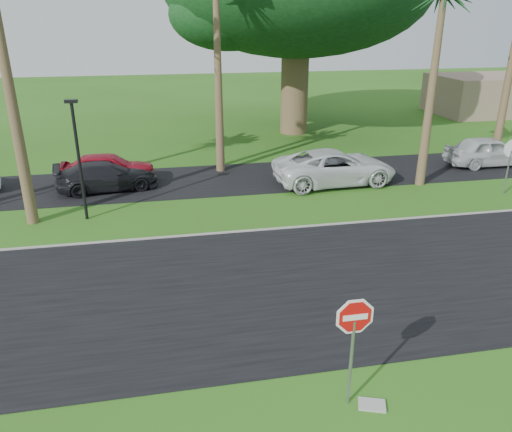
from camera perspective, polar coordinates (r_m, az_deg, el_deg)
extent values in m
plane|color=#2B5916|center=(13.31, 3.69, -12.18)|extent=(120.00, 120.00, 0.00)
cube|color=black|center=(14.95, 1.77, -7.93)|extent=(120.00, 8.00, 0.02)
cube|color=black|center=(24.47, -3.61, 4.23)|extent=(120.00, 5.00, 0.02)
cube|color=gray|center=(18.49, -0.97, -1.71)|extent=(120.00, 0.12, 0.06)
cylinder|color=gray|center=(10.57, 10.78, -16.21)|extent=(0.07, 0.07, 2.00)
cylinder|color=white|center=(9.93, 11.23, -11.20)|extent=(1.05, 0.02, 1.05)
cylinder|color=red|center=(9.93, 11.23, -11.20)|extent=(0.90, 0.02, 0.90)
cube|color=white|center=(9.93, 11.23, -11.20)|extent=(0.50, 0.02, 0.12)
cylinder|color=gray|center=(24.72, 26.77, 4.45)|extent=(0.07, 0.07, 2.00)
cylinder|color=white|center=(24.45, 27.20, 6.90)|extent=(1.05, 0.02, 1.05)
cylinder|color=red|center=(24.45, 27.20, 6.90)|extent=(0.90, 0.02, 0.90)
cube|color=white|center=(24.45, 27.20, 6.90)|extent=(0.50, 0.02, 0.12)
cone|color=brown|center=(19.87, -26.71, 14.82)|extent=(0.44, 0.44, 11.50)
cone|color=brown|center=(24.95, -4.35, 15.70)|extent=(0.44, 0.44, 9.50)
cone|color=brown|center=(24.03, 19.40, 13.12)|extent=(0.44, 0.44, 8.50)
cylinder|color=brown|center=(34.11, 4.42, 14.43)|extent=(1.80, 1.80, 6.00)
cylinder|color=black|center=(20.06, -19.51, 5.66)|extent=(0.12, 0.12, 4.50)
cube|color=black|center=(19.59, -20.38, 12.20)|extent=(0.45, 0.25, 0.12)
cube|color=gray|center=(45.84, 25.77, 12.43)|extent=(10.00, 6.00, 3.00)
imported|color=#AA0E23|center=(24.59, -16.61, 5.21)|extent=(4.38, 1.81, 1.48)
imported|color=black|center=(23.72, -16.68, 4.37)|extent=(4.72, 2.51, 1.30)
imported|color=silver|center=(23.85, 8.99, 5.51)|extent=(5.92, 3.02, 1.60)
imported|color=silver|center=(29.22, 25.06, 6.69)|extent=(4.55, 1.87, 1.54)
cube|color=#A09F98|center=(11.21, 13.10, -20.28)|extent=(0.64, 0.51, 0.06)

